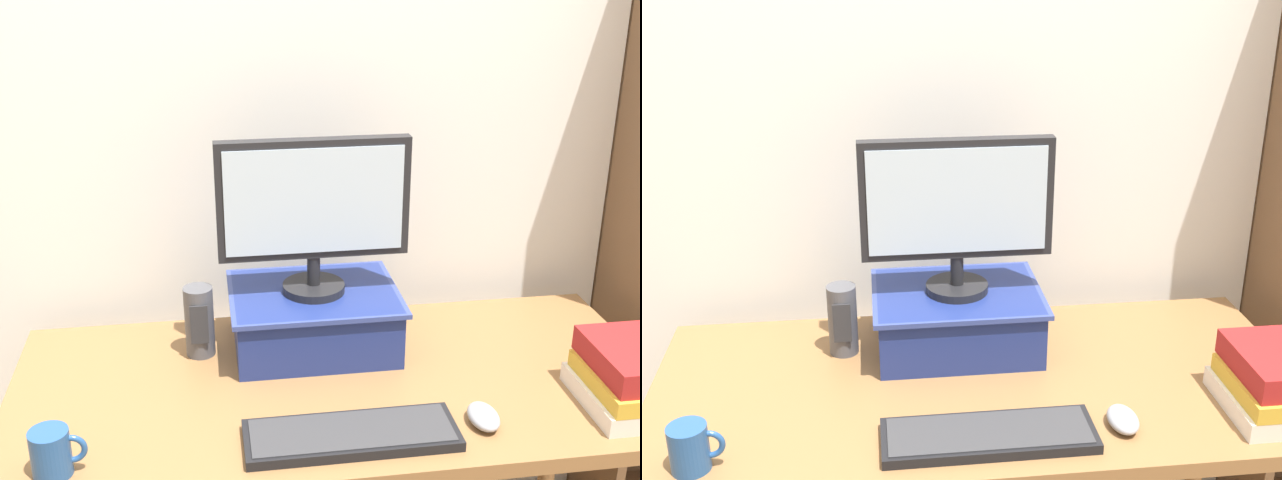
% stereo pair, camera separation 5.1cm
% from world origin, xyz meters
% --- Properties ---
extents(back_wall, '(7.00, 0.08, 2.60)m').
position_xyz_m(back_wall, '(0.00, 0.48, 1.30)').
color(back_wall, silver).
rests_on(back_wall, ground_plane).
extents(desk, '(1.52, 0.72, 0.73)m').
position_xyz_m(desk, '(0.00, 0.00, 0.65)').
color(desk, olive).
rests_on(desk, ground_plane).
extents(riser_box, '(0.42, 0.33, 0.15)m').
position_xyz_m(riser_box, '(-0.03, 0.18, 0.81)').
color(riser_box, navy).
rests_on(riser_box, desk).
extents(computer_monitor, '(0.46, 0.15, 0.38)m').
position_xyz_m(computer_monitor, '(-0.03, 0.17, 1.09)').
color(computer_monitor, black).
rests_on(computer_monitor, riser_box).
extents(keyboard, '(0.44, 0.15, 0.02)m').
position_xyz_m(keyboard, '(-0.02, -0.24, 0.74)').
color(keyboard, black).
rests_on(keyboard, desk).
extents(computer_mouse, '(0.06, 0.10, 0.04)m').
position_xyz_m(computer_mouse, '(0.27, -0.22, 0.75)').
color(computer_mouse, '#99999E').
rests_on(computer_mouse, desk).
extents(book_stack, '(0.21, 0.24, 0.14)m').
position_xyz_m(book_stack, '(0.62, -0.19, 0.79)').
color(book_stack, silver).
rests_on(book_stack, desk).
extents(coffee_mug, '(0.11, 0.08, 0.10)m').
position_xyz_m(coffee_mug, '(-0.60, -0.26, 0.78)').
color(coffee_mug, '#234C84').
rests_on(coffee_mug, desk).
extents(desk_speaker, '(0.07, 0.08, 0.18)m').
position_xyz_m(desk_speaker, '(-0.32, 0.17, 0.82)').
color(desk_speaker, '#4C4C51').
rests_on(desk_speaker, desk).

